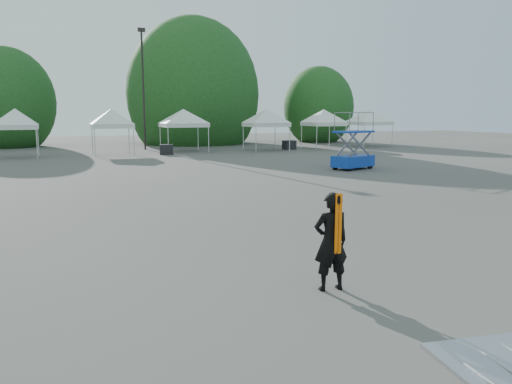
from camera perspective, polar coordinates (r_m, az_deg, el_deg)
name	(u,v)px	position (r m, az deg, el deg)	size (l,w,h in m)	color
ground	(241,249)	(11.24, -1.68, -6.54)	(120.00, 120.00, 0.00)	#474442
light_pole_east	(143,82)	(42.79, -12.78, 12.15)	(0.60, 0.25, 9.80)	black
tree_mid_w	(5,103)	(50.39, -26.78, 9.10)	(4.16, 4.16, 6.33)	#382314
tree_mid_e	(193,94)	(50.83, -7.18, 11.00)	(5.12, 5.12, 7.79)	#382314
tree_far_e	(318,107)	(53.72, 7.15, 9.60)	(3.84, 3.84, 5.84)	#382314
tent_d	(15,112)	(37.50, -25.84, 8.19)	(3.87, 3.87, 3.88)	silver
tent_e	(111,112)	(37.90, -16.20, 8.73)	(4.06, 4.06, 3.88)	silver
tent_f	(183,112)	(39.92, -8.31, 8.98)	(4.73, 4.73, 3.88)	silver
tent_g	(266,112)	(40.63, 1.15, 9.07)	(4.35, 4.35, 3.88)	silver
tent_h	(324,113)	(43.58, 7.75, 8.99)	(4.22, 4.22, 3.88)	silver
tent_extra_8	(369,113)	(46.68, 12.84, 8.85)	(4.50, 4.50, 3.88)	silver
man	(331,241)	(8.60, 8.57, -5.61)	(0.65, 0.45, 1.71)	black
scissor_lift	(354,141)	(27.47, 11.09, 5.78)	(2.64, 1.94, 3.06)	#0B4895
crate_mid	(167,150)	(37.23, -10.19, 4.80)	(0.95, 0.74, 0.74)	black
crate_east	(289,145)	(41.87, 3.81, 5.38)	(0.97, 0.75, 0.75)	black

